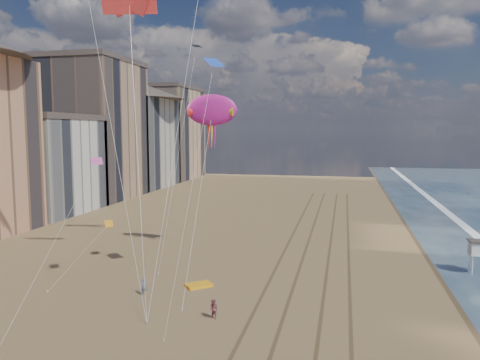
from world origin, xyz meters
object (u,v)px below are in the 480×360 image
object	(u,v)px
kite_flyer_a	(144,287)
kite_flyer_b	(214,309)
show_kite	(212,110)
grounded_kite	(199,285)
lifeguard_stand	(478,248)

from	to	relation	value
kite_flyer_a	kite_flyer_b	xyz separation A→B (m)	(7.33, -3.72, 0.04)
show_kite	kite_flyer_a	xyz separation A→B (m)	(-2.34, -13.33, -15.66)
show_kite	kite_flyer_a	size ratio (longest dim) A/B	15.17
grounded_kite	show_kite	bearing A→B (deg)	58.45
lifeguard_stand	kite_flyer_b	xyz separation A→B (m)	(-22.52, -16.61, -1.81)
lifeguard_stand	show_kite	size ratio (longest dim) A/B	0.15
lifeguard_stand	show_kite	bearing A→B (deg)	179.08
kite_flyer_a	kite_flyer_b	size ratio (longest dim) A/B	0.95
lifeguard_stand	grounded_kite	world-z (taller)	lifeguard_stand
lifeguard_stand	show_kite	world-z (taller)	show_kite
show_kite	kite_flyer_a	bearing A→B (deg)	-99.97
lifeguard_stand	kite_flyer_a	distance (m)	32.57
lifeguard_stand	kite_flyer_b	size ratio (longest dim) A/B	2.17
kite_flyer_a	kite_flyer_b	bearing A→B (deg)	-69.44
kite_flyer_a	show_kite	bearing A→B (deg)	37.49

